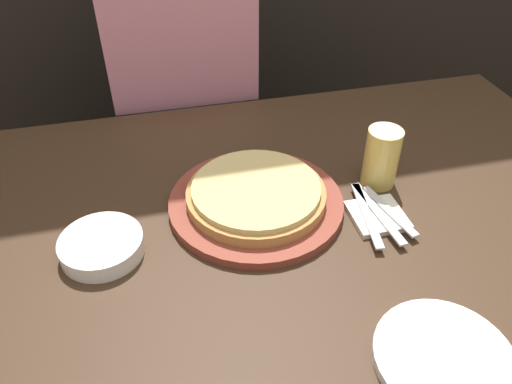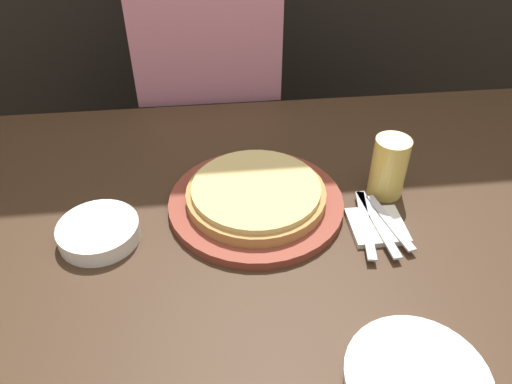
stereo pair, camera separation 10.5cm
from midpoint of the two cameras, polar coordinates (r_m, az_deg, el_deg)
dining_table at (r=1.30m, az=4.87°, el=-15.41°), size 1.59×1.05×0.71m
pizza_on_board at (r=1.06m, az=2.83°, el=-0.78°), size 0.37×0.37×0.06m
beer_glass at (r=1.12m, az=17.62°, el=2.89°), size 0.08×0.08×0.14m
dinner_plate at (r=0.85m, az=21.56°, el=-19.44°), size 0.22×0.22×0.02m
side_bowl at (r=1.02m, az=-14.77°, el=-4.68°), size 0.16×0.16×0.04m
napkin_stack at (r=1.06m, az=16.44°, el=-3.87°), size 0.11×0.11×0.01m
fork at (r=1.05m, az=15.25°, el=-3.66°), size 0.05×0.20×0.00m
dinner_knife at (r=1.06m, az=16.52°, el=-3.53°), size 0.04×0.20×0.00m
spoon at (r=1.07m, az=17.77°, el=-3.41°), size 0.05×0.17×0.00m
diner_person at (r=1.61m, az=-3.34°, el=9.56°), size 0.42×0.20×1.28m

